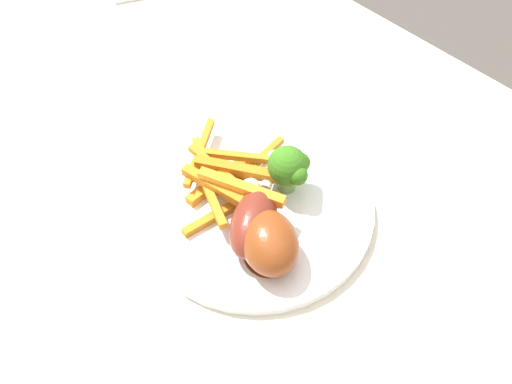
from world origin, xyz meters
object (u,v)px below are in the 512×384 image
(carrot_fries_pile, at_px, (228,178))
(chicken_drumstick_far, at_px, (269,240))
(dinner_plate, at_px, (256,207))
(chicken_drumstick_near, at_px, (255,218))
(dining_table, at_px, (182,250))
(broccoli_floret_front, at_px, (290,168))

(carrot_fries_pile, relative_size, chicken_drumstick_far, 1.35)
(dinner_plate, xyz_separation_m, chicken_drumstick_far, (-0.05, 0.03, 0.03))
(dinner_plate, xyz_separation_m, chicken_drumstick_near, (-0.02, 0.02, 0.03))
(dining_table, xyz_separation_m, chicken_drumstick_far, (-0.13, -0.02, 0.14))
(dining_table, relative_size, broccoli_floret_front, 17.78)
(chicken_drumstick_near, height_order, chicken_drumstick_far, chicken_drumstick_far)
(carrot_fries_pile, distance_m, chicken_drumstick_far, 0.09)
(dining_table, xyz_separation_m, chicken_drumstick_near, (-0.10, -0.03, 0.14))
(dining_table, bearing_deg, chicken_drumstick_far, -172.22)
(carrot_fries_pile, relative_size, chicken_drumstick_near, 1.20)
(dining_table, distance_m, dinner_plate, 0.14)
(broccoli_floret_front, xyz_separation_m, chicken_drumstick_near, (-0.01, 0.06, -0.01))
(broccoli_floret_front, bearing_deg, dining_table, 47.39)
(dining_table, height_order, carrot_fries_pile, carrot_fries_pile)
(broccoli_floret_front, height_order, chicken_drumstick_far, broccoli_floret_front)
(dinner_plate, xyz_separation_m, carrot_fries_pile, (0.03, 0.01, 0.03))
(dining_table, bearing_deg, chicken_drumstick_near, -164.57)
(dinner_plate, bearing_deg, chicken_drumstick_far, 146.56)
(dinner_plate, distance_m, chicken_drumstick_near, 0.04)
(chicken_drumstick_near, bearing_deg, carrot_fries_pile, -16.22)
(chicken_drumstick_near, xyz_separation_m, chicken_drumstick_far, (-0.03, 0.01, 0.00))
(carrot_fries_pile, distance_m, chicken_drumstick_near, 0.06)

